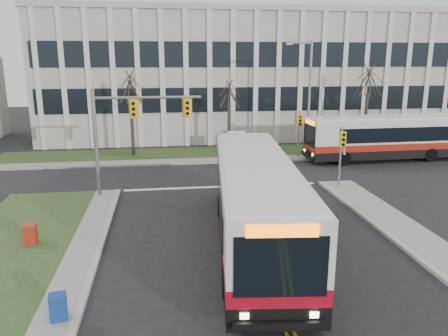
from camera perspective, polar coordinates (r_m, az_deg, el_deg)
ground at (r=19.80m, az=2.84°, el=-9.16°), size 120.00×120.00×0.00m
sidewalk_west at (r=15.42m, az=-20.97°, el=-17.05°), size 1.20×26.00×0.14m
sidewalk_cross at (r=35.00m, az=6.27°, el=1.20°), size 44.00×1.60×0.14m
building_lawn at (r=37.66m, az=5.24°, el=2.13°), size 44.00×5.00×0.12m
office_building at (r=48.64m, az=2.14°, el=11.92°), size 40.00×16.00×12.00m
mast_arm_signal at (r=25.37m, az=-12.78°, el=5.68°), size 6.11×0.38×6.20m
signal_pole_near at (r=27.48m, az=15.09°, el=2.45°), size 0.34×0.39×3.80m
signal_pole_far at (r=35.33m, az=9.77°, el=5.22°), size 0.34×0.39×3.80m
streetlight at (r=36.05m, az=10.84°, el=9.66°), size 2.15×0.25×9.20m
directory_sign at (r=36.47m, az=1.62°, el=3.57°), size 1.50×0.12×2.00m
tree_left at (r=36.03m, az=-12.14°, el=10.11°), size 1.80×1.80×7.70m
tree_mid at (r=36.60m, az=0.69°, el=9.48°), size 1.80×1.80×6.82m
tree_right at (r=39.94m, az=18.34°, el=10.64°), size 1.80×1.80×8.25m
bus_main at (r=18.66m, az=4.07°, el=-4.63°), size 4.43×13.98×3.66m
bus_cross at (r=36.80m, az=20.39°, el=3.61°), size 12.75×3.10×3.38m
newspaper_box_blue at (r=14.70m, az=-20.81°, el=-16.83°), size 0.57×0.53×0.95m
newspaper_box_red at (r=20.55m, az=-23.95°, el=-8.10°), size 0.50×0.45×0.95m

